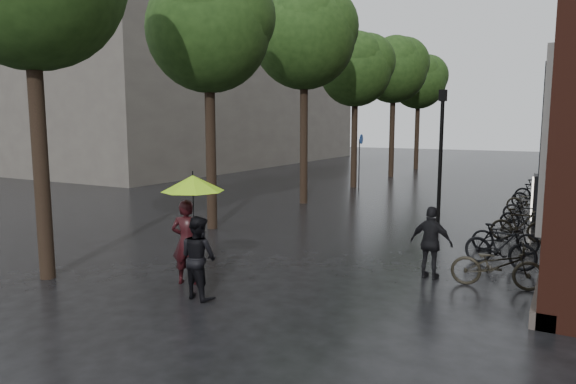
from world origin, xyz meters
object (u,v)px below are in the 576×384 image
Objects in this scene: ad_lightbox at (536,200)px; person_burgundy at (187,242)px; person_black at (199,257)px; lamp_post at (441,144)px; parked_bicycles at (522,217)px; pedestrian_walking at (431,243)px.

person_burgundy is at bearing -124.13° from ad_lightbox.
lamp_post is at bearing -93.77° from person_black.
person_black is 9.82m from lamp_post.
pedestrian_walking is at bearing -102.13° from parked_bicycles.
lamp_post is (-2.50, -0.24, 2.19)m from parked_bicycles.
lamp_post is at bearing -72.18° from pedestrian_walking.
person_burgundy is 9.48m from lamp_post.
lamp_post is at bearing -153.43° from ad_lightbox.
ad_lightbox reaches higher than pedestrian_walking.
person_black is at bearing 49.91° from pedestrian_walking.
ad_lightbox is at bearing -95.34° from pedestrian_walking.
person_burgundy is 1.13× the size of pedestrian_walking.
lamp_post reaches higher than ad_lightbox.
ad_lightbox is (0.28, 1.41, 0.36)m from parked_bicycles.
lamp_post is at bearing -174.50° from parked_bicycles.
parked_bicycles is at bearing 5.50° from lamp_post.
pedestrian_walking is at bearing -78.78° from lamp_post.
person_black is at bearing -104.66° from lamp_post.
parked_bicycles is at bearing -105.21° from ad_lightbox.
pedestrian_walking is 7.74m from ad_lightbox.
person_burgundy is at bearing 39.31° from pedestrian_walking.
person_black reaches higher than pedestrian_walking.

